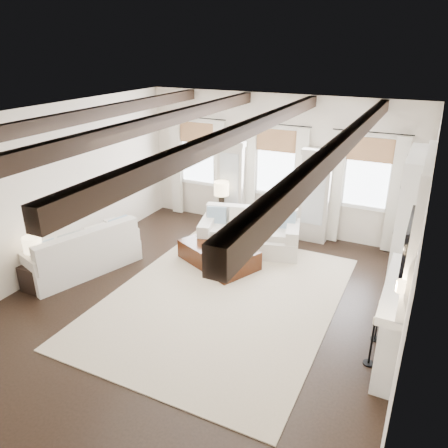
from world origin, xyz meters
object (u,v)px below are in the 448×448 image
at_px(side_table_front, 39,277).
at_px(ottoman, 219,255).
at_px(side_table_back, 221,218).
at_px(sofa_left, 82,253).
at_px(sofa_back, 250,234).

bearing_deg(side_table_front, ottoman, 42.39).
relative_size(ottoman, side_table_back, 2.62).
xyz_separation_m(ottoman, side_table_back, (-0.73, 1.63, 0.09)).
height_order(sofa_left, side_table_back, sofa_left).
xyz_separation_m(sofa_back, side_table_back, (-1.04, 0.72, -0.06)).
bearing_deg(sofa_back, ottoman, -108.65).
distance_m(sofa_left, side_table_back, 3.43).
height_order(sofa_back, side_table_front, sofa_back).
bearing_deg(sofa_left, side_table_back, 62.80).
height_order(sofa_back, ottoman, sofa_back).
xyz_separation_m(side_table_front, side_table_back, (1.81, 3.95, 0.05)).
xyz_separation_m(sofa_back, side_table_front, (-2.85, -3.22, -0.11)).
distance_m(sofa_back, sofa_left, 3.50).
bearing_deg(sofa_left, sofa_back, 41.75).
distance_m(sofa_back, side_table_back, 1.27).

